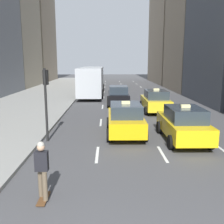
# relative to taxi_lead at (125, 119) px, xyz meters

# --- Properties ---
(sidewalk_left) EXTENTS (8.00, 66.00, 0.15)m
(sidewalk_left) POSITION_rel_taxi_lead_xyz_m (-8.20, 15.93, -0.81)
(sidewalk_left) COLOR gray
(sidewalk_left) RESTS_ON ground
(lane_markings) EXTENTS (5.72, 56.00, 0.01)m
(lane_markings) POSITION_rel_taxi_lead_xyz_m (1.40, 11.93, -0.87)
(lane_markings) COLOR white
(lane_markings) RESTS_ON ground
(taxi_lead) EXTENTS (2.02, 4.40, 1.87)m
(taxi_lead) POSITION_rel_taxi_lead_xyz_m (0.00, 0.00, 0.00)
(taxi_lead) COLOR yellow
(taxi_lead) RESTS_ON ground
(taxi_second) EXTENTS (2.02, 4.40, 1.87)m
(taxi_second) POSITION_rel_taxi_lead_xyz_m (2.80, -1.16, 0.00)
(taxi_second) COLOR yellow
(taxi_second) RESTS_ON ground
(taxi_third) EXTENTS (2.02, 4.40, 1.87)m
(taxi_third) POSITION_rel_taxi_lead_xyz_m (2.80, 6.54, 0.00)
(taxi_third) COLOR yellow
(taxi_third) RESTS_ON ground
(sedan_black_near) EXTENTS (2.02, 4.40, 1.78)m
(sedan_black_near) POSITION_rel_taxi_lead_xyz_m (-0.00, 9.67, 0.02)
(sedan_black_near) COLOR black
(sedan_black_near) RESTS_ON ground
(city_bus) EXTENTS (2.80, 11.61, 3.25)m
(city_bus) POSITION_rel_taxi_lead_xyz_m (-2.81, 17.17, 0.91)
(city_bus) COLOR #B7BCC1
(city_bus) RESTS_ON ground
(skateboarder) EXTENTS (0.36, 0.80, 1.75)m
(skateboarder) POSITION_rel_taxi_lead_xyz_m (-2.79, -6.80, 0.08)
(skateboarder) COLOR brown
(skateboarder) RESTS_ON ground
(traffic_light_pole) EXTENTS (0.24, 0.42, 3.60)m
(traffic_light_pole) POSITION_rel_taxi_lead_xyz_m (-3.95, -1.02, 1.53)
(traffic_light_pole) COLOR black
(traffic_light_pole) RESTS_ON ground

